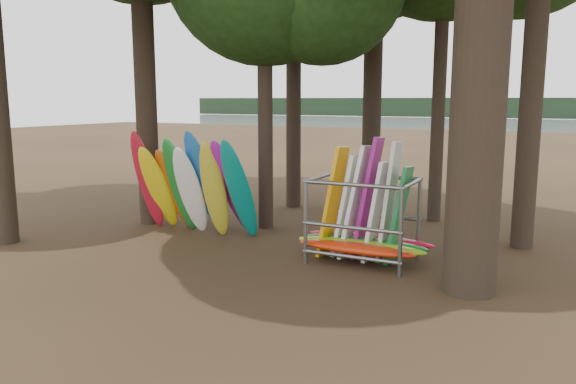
% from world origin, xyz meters
% --- Properties ---
extents(ground, '(120.00, 120.00, 0.00)m').
position_xyz_m(ground, '(0.00, 0.00, 0.00)').
color(ground, '#47331E').
rests_on(ground, ground).
extents(lake, '(160.00, 160.00, 0.00)m').
position_xyz_m(lake, '(0.00, 60.00, 0.00)').
color(lake, gray).
rests_on(lake, ground).
extents(far_shore, '(160.00, 4.00, 4.00)m').
position_xyz_m(far_shore, '(0.00, 110.00, 2.00)').
color(far_shore, black).
rests_on(far_shore, ground).
extents(kayak_row, '(3.75, 2.14, 3.04)m').
position_xyz_m(kayak_row, '(-3.03, 1.39, 1.33)').
color(kayak_row, '#B7162B').
rests_on(kayak_row, ground).
extents(storage_rack, '(3.12, 1.51, 2.88)m').
position_xyz_m(storage_rack, '(1.89, 1.10, 0.91)').
color(storage_rack, slate).
rests_on(storage_rack, ground).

